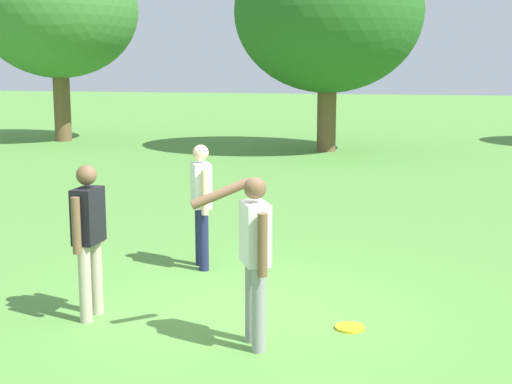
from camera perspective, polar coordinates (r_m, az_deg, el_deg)
name	(u,v)px	position (r m, az deg, el deg)	size (l,w,h in m)	color
ground_plane	(244,313)	(7.81, -0.99, -9.69)	(120.00, 120.00, 0.00)	#568E3D
person_thrower	(201,198)	(9.30, -4.41, -0.47)	(0.38, 0.55, 1.64)	#1E234C
person_catcher	(254,249)	(6.64, -0.18, -4.58)	(0.83, 0.55, 1.64)	gray
person_bystander	(89,231)	(7.62, -13.26, -3.09)	(0.22, 0.61, 1.64)	#B7AD93
frisbee	(350,327)	(7.44, 7.52, -10.72)	(0.30, 0.30, 0.03)	yellow
tree_tall_left	(58,10)	(26.18, -15.61, 13.87)	(5.51, 5.51, 6.89)	brown
tree_broad_center	(328,13)	(22.32, 5.82, 14.12)	(5.73, 5.73, 6.68)	brown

